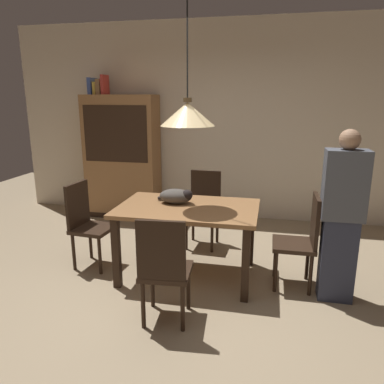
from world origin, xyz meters
TOP-DOWN VIEW (x-y plane):
  - ground at (0.00, 0.00)m, footprint 10.00×10.00m
  - back_wall at (0.00, 2.65)m, footprint 6.40×0.10m
  - dining_table at (-0.00, 0.53)m, footprint 1.40×0.90m
  - chair_near_front at (0.01, -0.34)m, footprint 0.43×0.43m
  - chair_far_back at (0.00, 1.41)m, footprint 0.42×0.42m
  - chair_left_side at (-1.13, 0.54)m, footprint 0.44×0.44m
  - chair_right_side at (1.13, 0.54)m, footprint 0.40×0.40m
  - cat_sleeping at (-0.14, 0.63)m, footprint 0.39×0.23m
  - pendant_lamp at (-0.00, 0.53)m, footprint 0.52×0.52m
  - hutch_bookcase at (-1.43, 2.32)m, footprint 1.12×0.45m
  - book_blue_wide at (-1.86, 2.32)m, footprint 0.06×0.24m
  - book_yellow_short at (-1.79, 2.32)m, footprint 0.04×0.20m
  - book_brown_thick at (-1.72, 2.32)m, footprint 0.06×0.24m
  - book_red_tall at (-1.65, 2.32)m, footprint 0.04×0.22m
  - person_standing at (1.43, 0.37)m, footprint 0.36×0.22m

SIDE VIEW (x-z plane):
  - ground at x=0.00m, z-range 0.00..0.00m
  - chair_near_front at x=0.01m, z-range 0.05..0.98m
  - chair_far_back at x=0.00m, z-range 0.05..0.98m
  - chair_left_side at x=-1.13m, z-range 0.05..0.98m
  - chair_right_side at x=1.13m, z-range 0.05..0.98m
  - dining_table at x=0.00m, z-range 0.27..1.02m
  - person_standing at x=1.43m, z-range 0.00..1.56m
  - cat_sleeping at x=-0.14m, z-range 0.75..0.90m
  - hutch_bookcase at x=-1.43m, z-range -0.04..1.81m
  - back_wall at x=0.00m, z-range 0.00..2.90m
  - pendant_lamp at x=0.00m, z-range 1.01..2.31m
  - book_yellow_short at x=-1.79m, z-range 1.85..2.03m
  - book_brown_thick at x=-1.72m, z-range 1.85..2.07m
  - book_blue_wide at x=-1.86m, z-range 1.85..2.09m
  - book_red_tall at x=-1.65m, z-range 1.85..2.13m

